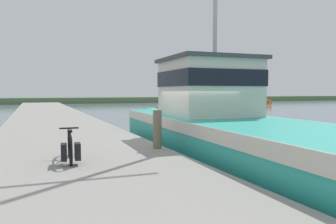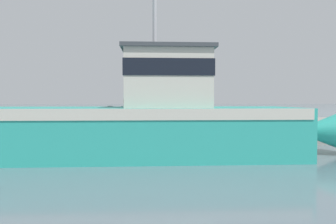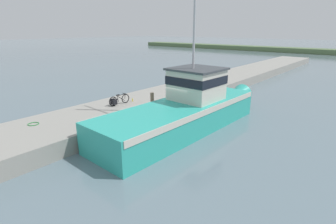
{
  "view_description": "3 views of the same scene",
  "coord_description": "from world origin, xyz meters",
  "px_view_note": "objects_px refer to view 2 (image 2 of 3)",
  "views": [
    {
      "loc": [
        -4.59,
        -9.57,
        2.49
      ],
      "look_at": [
        -0.79,
        -0.38,
        1.87
      ],
      "focal_mm": 35.0,
      "sensor_mm": 36.0,
      "label": 1
    },
    {
      "loc": [
        12.04,
        -0.73,
        1.91
      ],
      "look_at": [
        -0.14,
        0.36,
        1.48
      ],
      "focal_mm": 35.0,
      "sensor_mm": 36.0,
      "label": 2
    },
    {
      "loc": [
        9.8,
        -13.2,
        5.9
      ],
      "look_at": [
        0.79,
        -2.35,
        1.41
      ],
      "focal_mm": 28.0,
      "sensor_mm": 36.0,
      "label": 3
    }
  ],
  "objects_px": {
    "bicycle_touring": "(109,114)",
    "mooring_post": "(126,111)",
    "water_bottle_on_curb": "(136,118)",
    "fishing_boat_main": "(142,119)"
  },
  "relations": [
    {
      "from": "water_bottle_on_curb",
      "to": "fishing_boat_main",
      "type": "bearing_deg",
      "value": 3.06
    },
    {
      "from": "mooring_post",
      "to": "water_bottle_on_curb",
      "type": "relative_size",
      "value": 4.75
    },
    {
      "from": "bicycle_touring",
      "to": "fishing_boat_main",
      "type": "bearing_deg",
      "value": 21.45
    },
    {
      "from": "fishing_boat_main",
      "to": "mooring_post",
      "type": "distance_m",
      "value": 2.48
    },
    {
      "from": "bicycle_touring",
      "to": "mooring_post",
      "type": "height_order",
      "value": "mooring_post"
    },
    {
      "from": "bicycle_touring",
      "to": "water_bottle_on_curb",
      "type": "bearing_deg",
      "value": 88.49
    },
    {
      "from": "fishing_boat_main",
      "to": "bicycle_touring",
      "type": "bearing_deg",
      "value": -160.51
    },
    {
      "from": "fishing_boat_main",
      "to": "bicycle_touring",
      "type": "height_order",
      "value": "fishing_boat_main"
    },
    {
      "from": "water_bottle_on_curb",
      "to": "mooring_post",
      "type": "bearing_deg",
      "value": -9.05
    },
    {
      "from": "bicycle_touring",
      "to": "mooring_post",
      "type": "xyz_separation_m",
      "value": [
        2.39,
        0.91,
        0.2
      ]
    }
  ]
}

